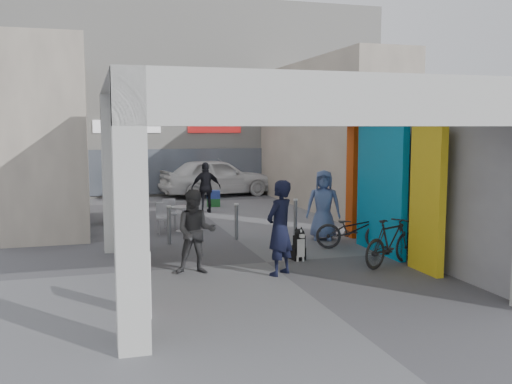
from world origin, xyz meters
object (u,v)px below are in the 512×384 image
object	(u,v)px
man_crates	(206,187)
bicycle_rear	(391,242)
produce_stand	(125,212)
white_van	(216,177)
man_back_turned	(196,232)
man_with_dog	(280,228)
man_elderly	(323,205)
bicycle_front	(353,229)
border_collie	(298,247)
cafe_set	(178,220)

from	to	relation	value
man_crates	bicycle_rear	xyz separation A→B (m)	(2.14, -8.12, -0.34)
produce_stand	man_crates	xyz separation A→B (m)	(2.67, 1.31, 0.50)
white_van	man_back_turned	bearing A→B (deg)	156.88
man_with_dog	white_van	world-z (taller)	man_with_dog
man_elderly	white_van	size ratio (longest dim) A/B	0.38
produce_stand	bicycle_rear	size ratio (longest dim) A/B	0.77
bicycle_front	white_van	bearing A→B (deg)	23.24
border_collie	man_crates	world-z (taller)	man_crates
man_elderly	bicycle_front	size ratio (longest dim) A/B	1.02
man_with_dog	white_van	xyz separation A→B (m)	(1.52, 12.51, -0.13)
man_with_dog	bicycle_rear	bearing A→B (deg)	144.70
cafe_set	border_collie	bearing A→B (deg)	-65.71
produce_stand	white_van	world-z (taller)	white_van
man_elderly	white_van	xyz separation A→B (m)	(-0.62, 9.57, -0.10)
man_with_dog	man_back_turned	world-z (taller)	man_with_dog
man_with_dog	man_elderly	distance (m)	3.63
border_collie	white_van	size ratio (longest dim) A/B	0.16
man_crates	white_van	world-z (taller)	man_crates
produce_stand	bicycle_rear	distance (m)	8.34
white_van	man_with_dog	bearing A→B (deg)	164.12
man_elderly	white_van	bearing A→B (deg)	117.67
man_back_turned	man_elderly	bearing A→B (deg)	43.22
border_collie	bicycle_front	world-z (taller)	bicycle_front
man_elderly	white_van	distance (m)	9.60
cafe_set	border_collie	distance (m)	4.63
man_back_turned	produce_stand	bearing A→B (deg)	108.52
bicycle_front	man_elderly	bearing A→B (deg)	29.66
bicycle_front	man_with_dog	bearing A→B (deg)	144.89
bicycle_front	white_van	size ratio (longest dim) A/B	0.38
produce_stand	man_crates	distance (m)	3.01
man_back_turned	white_van	world-z (taller)	man_back_turned
cafe_set	man_elderly	xyz separation A→B (m)	(3.28, -2.31, 0.58)
produce_stand	white_van	distance (m)	6.92
man_with_dog	bicycle_front	bearing A→B (deg)	179.98
cafe_set	bicycle_front	size ratio (longest dim) A/B	0.79
man_back_turned	white_van	xyz separation A→B (m)	(3.02, 11.95, -0.04)
man_crates	white_van	xyz separation A→B (m)	(1.29, 4.35, -0.05)
border_collie	produce_stand	bearing A→B (deg)	111.79
border_collie	bicycle_front	bearing A→B (deg)	16.77
produce_stand	border_collie	bearing A→B (deg)	-49.83
border_collie	bicycle_rear	distance (m)	1.90
man_crates	bicycle_front	size ratio (longest dim) A/B	0.96
border_collie	man_elderly	xyz separation A→B (m)	(1.37, 1.91, 0.58)
cafe_set	bicycle_rear	world-z (taller)	bicycle_rear
bicycle_front	bicycle_rear	distance (m)	1.69
man_with_dog	produce_stand	bearing A→B (deg)	-106.58
man_back_turned	white_van	size ratio (longest dim) A/B	0.36
bicycle_front	man_back_turned	bearing A→B (deg)	125.64
man_back_turned	man_crates	world-z (taller)	man_crates
man_with_dog	white_van	bearing A→B (deg)	-133.10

